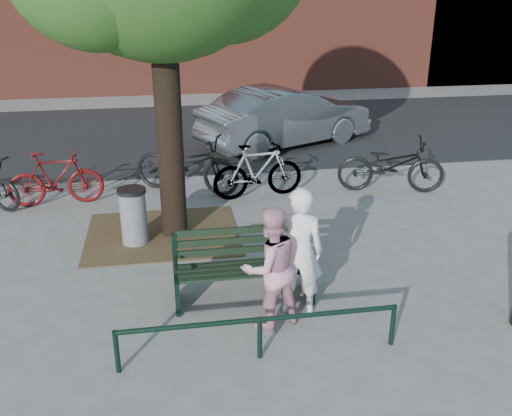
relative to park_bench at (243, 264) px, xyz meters
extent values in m
plane|color=gray|center=(0.00, -0.08, -0.48)|extent=(90.00, 90.00, 0.00)
cube|color=brown|center=(-1.00, 2.12, -0.47)|extent=(2.40, 2.00, 0.02)
cube|color=black|center=(0.00, 8.42, -0.47)|extent=(40.00, 7.00, 0.01)
cube|color=black|center=(-0.84, -0.08, -0.25)|extent=(0.06, 0.52, 0.45)
cube|color=black|center=(-0.84, 0.15, 0.19)|extent=(0.06, 0.06, 0.44)
cylinder|color=black|center=(-0.84, -0.18, 0.15)|extent=(0.04, 0.36, 0.04)
cube|color=black|center=(0.84, -0.08, -0.25)|extent=(0.06, 0.52, 0.45)
cube|color=black|center=(0.84, 0.15, 0.19)|extent=(0.06, 0.06, 0.44)
cylinder|color=black|center=(0.84, -0.18, 0.15)|extent=(0.04, 0.36, 0.04)
cube|color=black|center=(0.00, -0.08, -0.03)|extent=(1.64, 0.46, 0.04)
cube|color=black|center=(0.00, 0.15, 0.26)|extent=(1.64, 0.03, 0.47)
cylinder|color=black|center=(-1.50, -1.28, -0.23)|extent=(0.06, 0.06, 0.50)
cylinder|color=black|center=(0.00, -1.28, -0.23)|extent=(0.06, 0.06, 0.50)
cylinder|color=black|center=(1.50, -1.28, -0.23)|extent=(0.06, 0.06, 0.50)
cylinder|color=black|center=(0.00, -1.28, 0.00)|extent=(3.00, 0.06, 0.06)
cylinder|color=black|center=(-0.80, 2.12, 1.42)|extent=(0.40, 0.40, 3.80)
imported|color=white|center=(0.61, -0.44, 0.34)|extent=(0.67, 0.52, 1.63)
imported|color=pink|center=(0.23, -0.64, 0.26)|extent=(0.86, 0.75, 1.49)
cylinder|color=gray|center=(-1.42, 1.87, -0.06)|extent=(0.40, 0.40, 0.84)
cylinder|color=black|center=(-1.42, 1.87, 0.39)|extent=(0.44, 0.44, 0.06)
imported|color=#510B0B|center=(-2.85, 3.74, 0.02)|extent=(1.69, 0.59, 1.00)
imported|color=black|center=(-0.49, 4.05, 0.07)|extent=(2.21, 1.61, 1.11)
imported|color=gray|center=(0.79, 3.53, 0.04)|extent=(1.76, 0.71, 1.03)
imported|color=black|center=(3.34, 3.43, 0.05)|extent=(2.11, 1.17, 1.05)
imported|color=slate|center=(2.04, 6.93, 0.23)|extent=(4.56, 3.17, 1.43)
camera|label=1|loc=(-0.88, -6.34, 3.36)|focal=40.00mm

